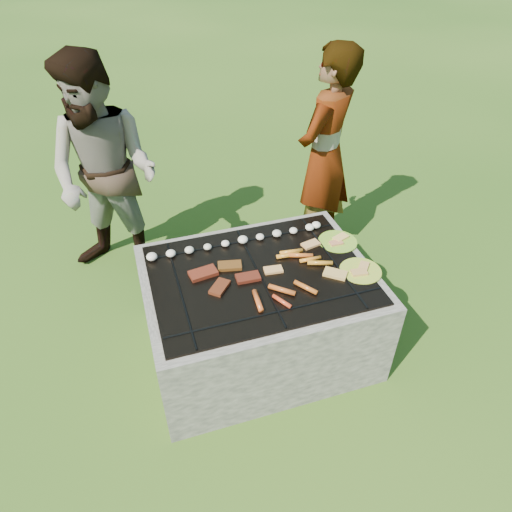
{
  "coord_description": "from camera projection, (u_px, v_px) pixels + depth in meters",
  "views": [
    {
      "loc": [
        -0.62,
        -1.87,
        2.28
      ],
      "look_at": [
        0.0,
        0.05,
        0.7
      ],
      "focal_mm": 32.0,
      "sensor_mm": 36.0,
      "label": 1
    }
  ],
  "objects": [
    {
      "name": "lawn",
      "position": [
        258.0,
        345.0,
        2.96
      ],
      "size": [
        60.0,
        60.0,
        0.0
      ],
      "primitive_type": "plane",
      "color": "#264C13",
      "rests_on": "ground"
    },
    {
      "name": "sausages",
      "position": [
        293.0,
        273.0,
        2.56
      ],
      "size": [
        0.53,
        0.46,
        0.03
      ],
      "color": "orange",
      "rests_on": "fire_pit"
    },
    {
      "name": "bread_on_grate",
      "position": [
        312.0,
        264.0,
        2.63
      ],
      "size": [
        0.45,
        0.41,
        0.02
      ],
      "color": "#DBBF70",
      "rests_on": "fire_pit"
    },
    {
      "name": "plate_near",
      "position": [
        360.0,
        271.0,
        2.6
      ],
      "size": [
        0.31,
        0.31,
        0.03
      ],
      "color": "gold",
      "rests_on": "fire_pit"
    },
    {
      "name": "bystander",
      "position": [
        106.0,
        176.0,
        3.09
      ],
      "size": [
        0.99,
        0.93,
        1.61
      ],
      "primitive_type": "imported",
      "rotation": [
        0.0,
        0.0,
        -0.56
      ],
      "color": "gray",
      "rests_on": "ground"
    },
    {
      "name": "plate_far",
      "position": [
        338.0,
        242.0,
        2.82
      ],
      "size": [
        0.31,
        0.31,
        0.03
      ],
      "color": "gold",
      "rests_on": "fire_pit"
    },
    {
      "name": "pork_slabs",
      "position": [
        223.0,
        275.0,
        2.55
      ],
      "size": [
        0.38,
        0.28,
        0.02
      ],
      "color": "#9F331C",
      "rests_on": "fire_pit"
    },
    {
      "name": "fire_pit",
      "position": [
        259.0,
        315.0,
        2.78
      ],
      "size": [
        1.3,
        1.0,
        0.62
      ],
      "color": "gray",
      "rests_on": "ground"
    },
    {
      "name": "cook",
      "position": [
        325.0,
        156.0,
        3.34
      ],
      "size": [
        0.69,
        0.65,
        1.59
      ],
      "primitive_type": "imported",
      "rotation": [
        0.0,
        0.0,
        3.8
      ],
      "color": "gray",
      "rests_on": "ground"
    },
    {
      "name": "mushrooms",
      "position": [
        239.0,
        240.0,
        2.79
      ],
      "size": [
        1.11,
        0.07,
        0.04
      ],
      "color": "#F4E3CF",
      "rests_on": "fire_pit"
    }
  ]
}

